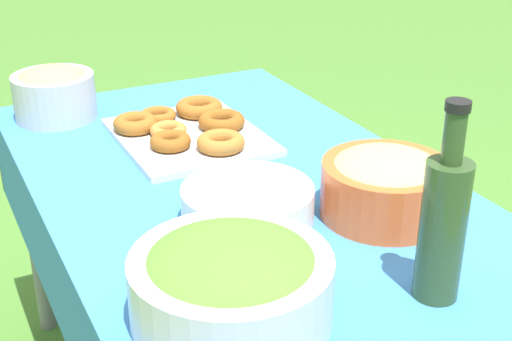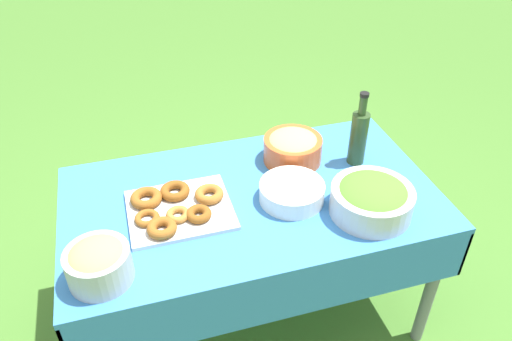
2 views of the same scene
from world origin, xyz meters
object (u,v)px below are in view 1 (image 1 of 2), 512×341
Objects in this scene: salad_bowl at (231,281)px; plate_stack at (248,205)px; bread_bowl at (54,91)px; pasta_bowl at (386,183)px; olive_oil_bottle at (443,224)px; donut_platter at (188,130)px.

salad_bowl is 1.22× the size of plate_stack.
pasta_bowl is at bearing 28.77° from bread_bowl.
olive_oil_bottle is at bearing 73.83° from salad_bowl.
pasta_bowl is 1.19× the size of bread_bowl.
pasta_bowl reaches higher than donut_platter.
bread_bowl is at bearing -138.24° from donut_platter.
donut_platter is at bearing 163.37° from salad_bowl.
olive_oil_bottle is (0.26, -0.09, 0.06)m from pasta_bowl.
donut_platter is at bearing -159.97° from pasta_bowl.
olive_oil_bottle is (0.09, 0.31, 0.06)m from salad_bowl.
plate_stack is at bearing -155.01° from olive_oil_bottle.
bread_bowl is at bearing -177.27° from salad_bowl.
pasta_bowl is at bearing 161.49° from olive_oil_bottle.
olive_oil_bottle reaches higher than pasta_bowl.
plate_stack reaches higher than donut_platter.
donut_platter is 0.38m from bread_bowl.
pasta_bowl is 0.63× the size of donut_platter.
pasta_bowl reaches higher than salad_bowl.
donut_platter is (-0.69, 0.21, -0.04)m from salad_bowl.
plate_stack is 1.21× the size of bread_bowl.
plate_stack is 0.75m from bread_bowl.
plate_stack is at bearing -7.09° from donut_platter.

